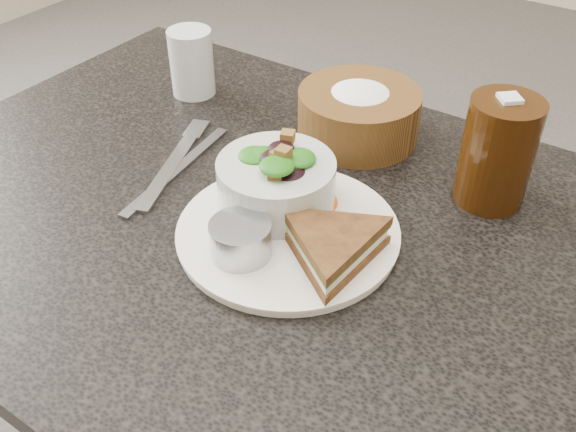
# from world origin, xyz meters

# --- Properties ---
(dining_table) EXTENTS (1.00, 0.70, 0.75)m
(dining_table) POSITION_xyz_m (0.00, 0.00, 0.38)
(dining_table) COLOR black
(dining_table) RESTS_ON floor
(dinner_plate) EXTENTS (0.25, 0.25, 0.01)m
(dinner_plate) POSITION_xyz_m (0.05, -0.02, 0.76)
(dinner_plate) COLOR silver
(dinner_plate) RESTS_ON dining_table
(sandwich) EXTENTS (0.20, 0.20, 0.04)m
(sandwich) POSITION_xyz_m (0.12, -0.03, 0.78)
(sandwich) COLOR brown
(sandwich) RESTS_ON dinner_plate
(salad_bowl) EXTENTS (0.17, 0.17, 0.08)m
(salad_bowl) POSITION_xyz_m (0.01, 0.01, 0.80)
(salad_bowl) COLOR #B2BBB7
(salad_bowl) RESTS_ON dinner_plate
(dressing_ramekin) EXTENTS (0.08, 0.08, 0.04)m
(dressing_ramekin) POSITION_xyz_m (0.03, -0.08, 0.78)
(dressing_ramekin) COLOR #A1A4AD
(dressing_ramekin) RESTS_ON dinner_plate
(orange_wedge) EXTENTS (0.09, 0.09, 0.03)m
(orange_wedge) POSITION_xyz_m (0.05, 0.04, 0.78)
(orange_wedge) COLOR #F55F03
(orange_wedge) RESTS_ON dinner_plate
(fork) EXTENTS (0.09, 0.19, 0.01)m
(fork) POSITION_xyz_m (-0.16, 0.01, 0.75)
(fork) COLOR #A5A7A9
(fork) RESTS_ON dining_table
(knife) EXTENTS (0.04, 0.23, 0.00)m
(knife) POSITION_xyz_m (-0.14, 0.01, 0.75)
(knife) COLOR #9799A1
(knife) RESTS_ON dining_table
(bread_basket) EXTENTS (0.22, 0.22, 0.10)m
(bread_basket) POSITION_xyz_m (0.01, 0.22, 0.80)
(bread_basket) COLOR brown
(bread_basket) RESTS_ON dining_table
(cola_glass) EXTENTS (0.09, 0.09, 0.15)m
(cola_glass) POSITION_xyz_m (0.21, 0.18, 0.82)
(cola_glass) COLOR black
(cola_glass) RESTS_ON dining_table
(water_glass) EXTENTS (0.07, 0.07, 0.10)m
(water_glass) POSITION_xyz_m (-0.27, 0.19, 0.80)
(water_glass) COLOR silver
(water_glass) RESTS_ON dining_table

